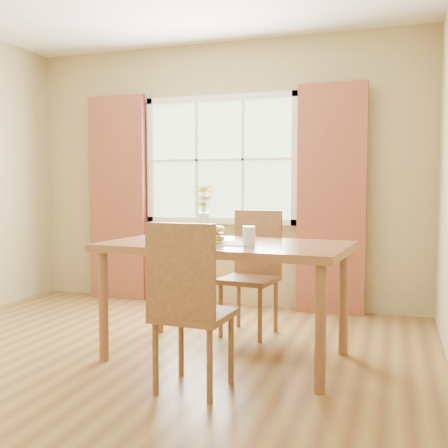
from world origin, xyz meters
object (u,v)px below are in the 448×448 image
Objects in this scene: dining_table at (226,255)px; chair_near at (188,301)px; water_glass at (249,236)px; croissant_sandwich at (216,233)px; chair_far at (253,266)px; flower_vase at (204,206)px.

dining_table is 1.74× the size of chair_near.
chair_near is at bearing -110.04° from water_glass.
water_glass is (0.21, 0.58, 0.33)m from chair_near.
croissant_sandwich is at bearing -116.24° from dining_table.
chair_far is 2.51× the size of flower_vase.
chair_near reaches higher than dining_table.
flower_vase is (-0.19, 0.28, 0.17)m from croissant_sandwich.
water_glass is at bearing 1.16° from croissant_sandwich.
dining_table is at bearing 147.16° from water_glass.
flower_vase reaches higher than water_glass.
croissant_sandwich is at bearing -85.95° from chair_far.
dining_table is 13.67× the size of water_glass.
flower_vase reaches higher than chair_far.
chair_near is 6.20× the size of croissant_sandwich.
chair_far reaches higher than croissant_sandwich.
water_glass reaches higher than croissant_sandwich.
water_glass is 0.32× the size of flower_vase.
chair_far is at bearing 97.96° from croissant_sandwich.
dining_table is at bearing 92.76° from chair_near.
flower_vase reaches higher than croissant_sandwich.
dining_table is 0.73m from chair_far.
dining_table is 0.46m from flower_vase.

